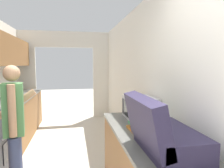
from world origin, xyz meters
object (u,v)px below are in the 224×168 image
person (14,130)px  suitcase (161,134)px  microwave (140,108)px  book_stack (140,127)px

person → suitcase: bearing=-137.4°
person → suitcase: size_ratio=2.33×
person → microwave: bearing=-100.7°
microwave → person: bearing=-179.8°
suitcase → microwave: suitcase is taller
suitcase → book_stack: size_ratio=2.29×
person → suitcase: (1.31, -0.97, 0.21)m
person → microwave: size_ratio=3.53×
person → book_stack: person is taller
person → microwave: person is taller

